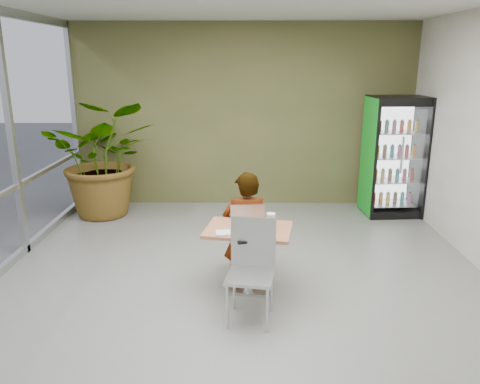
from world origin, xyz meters
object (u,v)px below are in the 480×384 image
Objects in this scene: chair_far at (247,232)px; chair_near at (252,261)px; beverage_fridge at (394,157)px; potted_plant at (105,158)px; seated_woman at (246,234)px; cafeteria_tray at (253,237)px; soda_cup at (271,221)px; dining_table at (248,246)px.

chair_far is 1.01m from chair_near.
beverage_fridge reaches higher than chair_near.
chair_near is 0.53× the size of potted_plant.
seated_woman is 3.86× the size of cafeteria_tray.
cafeteria_tray is at bearing -51.23° from potted_plant.
chair_near is 5.81× the size of soda_cup.
seated_woman is (-0.05, 1.05, -0.12)m from chair_near.
potted_plant is at bearing -49.42° from chair_far.
cafeteria_tray is at bearing 89.46° from chair_far.
soda_cup is at bearing 114.84° from chair_far.
seated_woman is (-0.01, 0.05, -0.05)m from chair_far.
beverage_fridge is at bearing 51.84° from soda_cup.
cafeteria_tray is at bearing -126.80° from soda_cup.
chair_far reaches higher than cafeteria_tray.
chair_near reaches higher than cafeteria_tray.
cafeteria_tray is 0.21× the size of potted_plant.
chair_far is at bearing 92.24° from dining_table.
seated_woman is (-0.03, 0.49, -0.04)m from dining_table.
potted_plant is (-2.35, 2.24, 0.49)m from seated_woman.
dining_table is 5.86× the size of soda_cup.
soda_cup is (0.27, -0.46, 0.30)m from chair_far.
beverage_fridge reaches higher than chair_far.
dining_table is 1.14× the size of chair_far.
chair_far is 5.16× the size of soda_cup.
dining_table is 0.44m from chair_far.
chair_far is 3.47m from beverage_fridge.
seated_woman is 8.87× the size of soda_cup.
dining_table is 0.37m from cafeteria_tray.
dining_table is at bearing -135.04° from beverage_fridge.
chair_far is 3.32m from potted_plant.
soda_cup is 3.80m from potted_plant.
seated_woman reaches higher than cafeteria_tray.
seated_woman is at bearing 93.08° from dining_table.
chair_far is at bearing -140.13° from beverage_fridge.
soda_cup is at bearing 113.30° from seated_woman.
soda_cup is 3.60m from beverage_fridge.
beverage_fridge is (2.43, 3.10, 0.24)m from cafeteria_tray.
cafeteria_tray is (0.02, 0.28, 0.16)m from chair_near.
potted_plant is (-2.41, 3.29, 0.37)m from chair_near.
beverage_fridge is at bearing -142.38° from seated_woman.
chair_far is 0.07m from seated_woman.
soda_cup is (0.25, -0.01, 0.30)m from dining_table.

